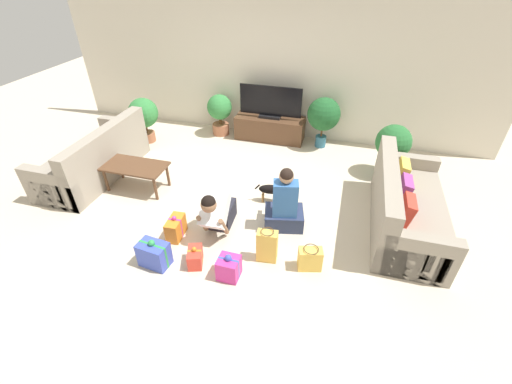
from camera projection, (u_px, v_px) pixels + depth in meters
name	position (u px, v px, depth m)	size (l,w,h in m)	color
ground_plane	(230.00, 206.00, 5.11)	(16.00, 16.00, 0.00)	beige
wall_back	(273.00, 69.00, 6.42)	(8.40, 0.06, 2.60)	beige
sofa_left	(95.00, 159.00, 5.64)	(0.87, 1.99, 0.86)	gray
sofa_right	(404.00, 208.00, 4.57)	(0.87, 1.99, 0.86)	gray
coffee_table	(135.00, 168.00, 5.28)	(0.98, 0.52, 0.42)	brown
tv_console	(270.00, 128.00, 6.80)	(1.35, 0.47, 0.46)	brown
tv	(270.00, 104.00, 6.51)	(1.20, 0.20, 0.62)	black
potted_plant_corner_right	(393.00, 145.00, 5.51)	(0.56, 0.56, 0.89)	#336B84
potted_plant_back_right	(324.00, 115.00, 6.29)	(0.61, 0.61, 0.96)	#336B84
potted_plant_back_left	(220.00, 111.00, 6.83)	(0.49, 0.49, 0.82)	#A36042
potted_plant_corner_left	(144.00, 115.00, 6.52)	(0.56, 0.56, 0.87)	#A36042
person_kneeling	(217.00, 211.00, 4.47)	(0.36, 0.78, 0.76)	#23232D
person_sitting	(285.00, 206.00, 4.55)	(0.60, 0.56, 0.94)	#283351
dog	(274.00, 190.00, 5.07)	(0.52, 0.19, 0.32)	black
gift_box_a	(195.00, 257.00, 4.11)	(0.24, 0.31, 0.27)	red
gift_box_b	(229.00, 267.00, 3.93)	(0.25, 0.24, 0.34)	#CC3389
gift_box_c	(154.00, 254.00, 4.08)	(0.38, 0.27, 0.38)	#3D51BC
gift_box_d	(176.00, 228.00, 4.49)	(0.19, 0.35, 0.34)	orange
gift_bag_a	(267.00, 246.00, 4.10)	(0.26, 0.17, 0.46)	#E5B74C
gift_bag_b	(310.00, 259.00, 4.03)	(0.31, 0.22, 0.31)	#E5B74C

